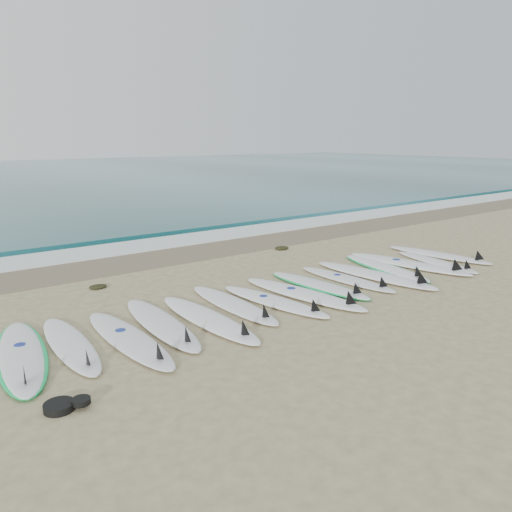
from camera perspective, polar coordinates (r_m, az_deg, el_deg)
ground at (r=9.13m, az=4.66°, el=-4.38°), size 120.00×120.00×0.00m
wet_sand_band at (r=12.38m, az=-8.04°, el=0.33°), size 120.00×1.80×0.01m
foam_band at (r=13.59m, az=-10.92°, el=1.45°), size 120.00×1.40×0.04m
wave_crest at (r=14.92m, az=-13.49°, el=2.51°), size 120.00×1.00×0.10m
surfboard_0 at (r=7.21m, az=-25.25°, el=-10.25°), size 1.04×2.66×0.33m
surfboard_1 at (r=7.28m, az=-20.36°, el=-9.52°), size 0.61×2.37×0.30m
surfboard_2 at (r=7.23m, az=-14.20°, el=-9.20°), size 0.57×2.60×0.33m
surfboard_3 at (r=7.69m, az=-10.66°, el=-7.62°), size 0.74×2.63×0.33m
surfboard_4 at (r=7.77m, az=-5.29°, el=-7.19°), size 0.58×2.64×0.34m
surfboard_5 at (r=8.40m, az=-2.43°, el=-5.57°), size 0.57×2.49×0.32m
surfboard_6 at (r=8.56m, az=2.35°, el=-5.20°), size 0.85×2.47×0.31m
surfboard_7 at (r=8.97m, az=5.73°, el=-4.33°), size 0.96×2.80×0.35m
surfboard_8 at (r=9.57m, az=7.31°, el=-3.32°), size 0.79×2.47×0.31m
surfboard_9 at (r=10.03m, az=10.55°, el=-2.62°), size 0.60×2.38×0.30m
surfboard_10 at (r=10.40m, az=13.67°, el=-2.13°), size 0.87×2.91×0.37m
surfboard_11 at (r=11.09m, az=14.67°, el=-1.31°), size 1.06×2.65×0.33m
surfboard_12 at (r=11.52m, az=17.33°, el=-0.85°), size 1.06×2.97×0.37m
surfboard_13 at (r=11.93m, az=20.08°, el=-0.65°), size 0.86×2.35×0.29m
surfboard_14 at (r=12.65m, az=20.37°, el=0.13°), size 0.85×2.66×0.33m
seaweed_near at (r=9.91m, az=-17.62°, el=-3.35°), size 0.34×0.26×0.07m
seaweed_far at (r=12.70m, az=2.95°, el=0.93°), size 0.38×0.30×0.07m
leash_coil at (r=5.82m, az=-21.08°, el=-15.64°), size 0.46×0.36×0.11m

